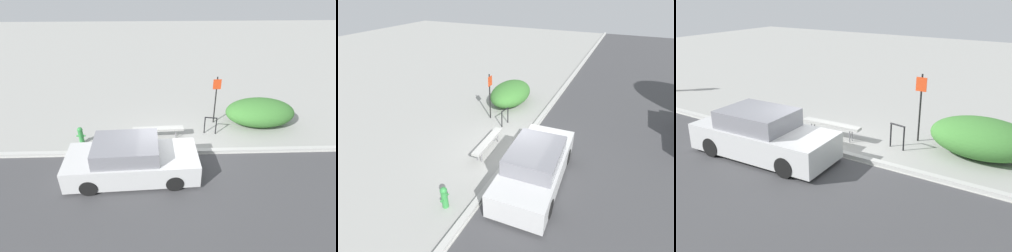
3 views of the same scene
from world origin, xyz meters
TOP-DOWN VIEW (x-y plane):
  - ground_plane at (0.00, 0.00)m, footprint 60.00×60.00m
  - curb at (0.00, 0.00)m, footprint 60.00×0.20m
  - bench at (-0.44, 1.06)m, footprint 2.19×0.40m
  - bike_rack at (1.87, 1.39)m, footprint 0.55×0.15m
  - sign_post at (2.21, 2.35)m, footprint 0.36×0.08m
  - fire_hydrant at (-3.68, 0.81)m, footprint 0.36×0.22m
  - shrub_hedge at (4.30, 2.17)m, footprint 3.18×1.97m
  - parked_car_near at (-1.37, -1.29)m, footprint 4.60×1.98m

SIDE VIEW (x-z plane):
  - ground_plane at x=0.00m, z-range 0.00..0.00m
  - curb at x=0.00m, z-range 0.00..0.13m
  - fire_hydrant at x=-3.68m, z-range 0.03..0.79m
  - bench at x=-0.44m, z-range 0.21..0.74m
  - bike_rack at x=1.87m, z-range 0.09..0.91m
  - shrub_hedge at x=4.30m, z-range 0.00..1.23m
  - parked_car_near at x=-1.37m, z-range -0.07..1.39m
  - sign_post at x=2.21m, z-range 0.23..2.53m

